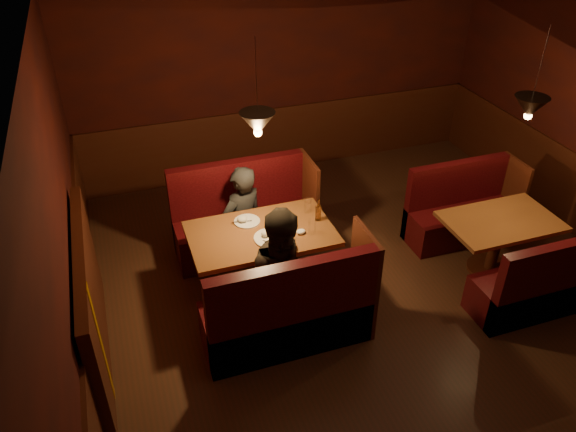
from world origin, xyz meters
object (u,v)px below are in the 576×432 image
object	(u,v)px
second_bench_far	(460,214)
main_bench_far	(244,223)
second_bench_near	(541,288)
diner_a	(242,201)
diner_b	(286,258)
main_bench_near	(291,317)
main_table	(263,246)
second_table	(498,233)

from	to	relation	value
second_bench_far	main_bench_far	bearing A→B (deg)	166.89
second_bench_near	diner_a	world-z (taller)	diner_a
second_bench_far	second_bench_near	bearing A→B (deg)	-90.00
second_bench_near	diner_b	xyz separation A→B (m)	(-2.60, 0.69, 0.55)
main_bench_far	second_bench_near	world-z (taller)	main_bench_far
main_bench_near	diner_a	bearing A→B (deg)	92.30
main_table	second_table	xyz separation A→B (m)	(2.64, -0.51, -0.10)
main_bench_far	diner_b	bearing A→B (deg)	-88.02
main_table	main_bench_near	distance (m)	0.90
main_table	diner_b	xyz separation A→B (m)	(0.07, -0.57, 0.24)
second_bench_far	diner_a	xyz separation A→B (m)	(-2.71, 0.44, 0.47)
diner_b	diner_a	bearing A→B (deg)	94.04
main_bench_near	second_table	xyz separation A→B (m)	(2.62, 0.36, 0.16)
second_bench_near	main_bench_near	bearing A→B (deg)	171.52
second_table	second_bench_far	xyz separation A→B (m)	(0.03, 0.75, -0.21)
main_bench_far	second_table	xyz separation A→B (m)	(2.62, -1.37, 0.16)
main_bench_far	diner_a	world-z (taller)	diner_a
second_table	diner_b	world-z (taller)	diner_b
second_table	main_bench_far	bearing A→B (deg)	152.40
second_bench_far	diner_a	bearing A→B (deg)	170.74
diner_a	second_bench_far	bearing A→B (deg)	148.12
main_bench_far	main_table	bearing A→B (deg)	-91.15
main_table	main_bench_near	world-z (taller)	main_bench_near
main_table	diner_b	bearing A→B (deg)	-83.34
main_bench_far	second_table	size ratio (longest dim) A/B	1.33
diner_a	main_bench_near	bearing A→B (deg)	69.68
main_bench_far	second_bench_far	size ratio (longest dim) A/B	1.20
main_bench_near	second_bench_near	bearing A→B (deg)	-8.48
main_bench_near	second_table	distance (m)	2.65
main_bench_near	second_bench_near	xyz separation A→B (m)	(2.65, -0.40, -0.05)
second_bench_near	main_bench_far	bearing A→B (deg)	141.30
diner_a	diner_b	world-z (taller)	diner_b
second_bench_far	diner_a	size ratio (longest dim) A/B	0.88
second_bench_near	main_table	bearing A→B (deg)	154.73
diner_a	second_bench_near	bearing A→B (deg)	121.69
main_bench_near	diner_a	world-z (taller)	diner_a
main_bench_near	second_bench_near	distance (m)	2.68
second_table	second_bench_near	bearing A→B (deg)	-87.80
main_bench_far	main_bench_near	world-z (taller)	same
second_table	second_bench_near	world-z (taller)	second_bench_near
diner_a	second_table	bearing A→B (deg)	133.37
main_bench_far	second_table	world-z (taller)	main_bench_far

